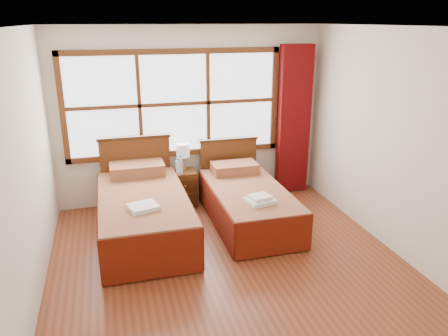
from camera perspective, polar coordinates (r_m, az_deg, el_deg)
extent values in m
plane|color=brown|center=(4.99, 1.20, -13.40)|extent=(4.50, 4.50, 0.00)
plane|color=white|center=(4.22, 1.46, 17.98)|extent=(4.50, 4.50, 0.00)
plane|color=silver|center=(6.55, -4.32, 6.79)|extent=(4.00, 0.00, 4.00)
plane|color=silver|center=(4.34, -24.90, -1.28)|extent=(0.00, 4.50, 4.50)
plane|color=silver|center=(5.34, 22.38, 2.61)|extent=(0.00, 4.50, 4.50)
cube|color=white|center=(6.44, -6.52, 8.33)|extent=(3.00, 0.02, 1.40)
cube|color=#592D13|center=(6.60, -6.25, 1.97)|extent=(3.16, 0.06, 0.08)
cube|color=#592D13|center=(6.33, -6.74, 14.89)|extent=(3.16, 0.06, 0.08)
cube|color=#592D13|center=(6.38, -20.38, 7.17)|extent=(0.08, 0.06, 1.56)
cube|color=#592D13|center=(6.83, 6.53, 8.92)|extent=(0.08, 0.06, 1.56)
cube|color=#592D13|center=(6.37, -10.98, 7.99)|extent=(0.05, 0.05, 1.40)
cube|color=#592D13|center=(6.52, -2.10, 8.56)|extent=(0.05, 0.05, 1.40)
cube|color=#592D13|center=(6.42, -6.49, 8.30)|extent=(3.00, 0.05, 0.05)
cube|color=#680A0B|center=(6.93, 9.11, 6.17)|extent=(0.50, 0.16, 2.30)
cube|color=#3C200C|center=(5.76, -10.36, -7.28)|extent=(0.96, 1.92, 0.31)
cube|color=maroon|center=(5.64, -10.53, -4.65)|extent=(1.08, 2.13, 0.26)
cube|color=maroon|center=(5.70, -15.86, -6.58)|extent=(0.03, 2.13, 0.53)
cube|color=maroon|center=(5.76, -5.09, -5.59)|extent=(0.03, 2.13, 0.53)
cube|color=maroon|center=(4.76, -9.22, -11.35)|extent=(1.08, 0.03, 0.53)
cube|color=maroon|center=(6.29, -11.30, -0.12)|extent=(0.75, 0.44, 0.17)
cube|color=#592D13|center=(6.55, -11.39, -0.60)|extent=(1.00, 0.06, 1.05)
cube|color=#3C200C|center=(6.40, -11.69, 3.91)|extent=(1.05, 0.08, 0.04)
cube|color=#3C200C|center=(6.02, 3.21, -5.98)|extent=(0.85, 1.69, 0.28)
cube|color=maroon|center=(5.92, 3.25, -3.76)|extent=(0.95, 1.88, 0.23)
cube|color=maroon|center=(5.85, -1.21, -5.47)|extent=(0.03, 1.88, 0.47)
cube|color=maroon|center=(6.13, 7.46, -4.46)|extent=(0.03, 1.88, 0.47)
cube|color=maroon|center=(5.18, 6.52, -8.97)|extent=(0.95, 0.03, 0.47)
cube|color=maroon|center=(6.46, 1.38, 0.02)|extent=(0.66, 0.39, 0.15)
cube|color=#592D13|center=(6.80, 0.58, -0.07)|extent=(0.88, 0.06, 0.92)
cube|color=#3C200C|center=(6.66, 0.60, 3.75)|extent=(0.92, 0.08, 0.04)
cube|color=#592D13|center=(6.58, -5.41, -2.61)|extent=(0.40, 0.35, 0.53)
cube|color=#3C200C|center=(6.45, -5.08, -4.08)|extent=(0.35, 0.02, 0.16)
cube|color=#3C200C|center=(6.37, -5.14, -2.32)|extent=(0.35, 0.02, 0.16)
sphere|color=#B1853C|center=(6.43, -5.05, -4.14)|extent=(0.03, 0.03, 0.03)
sphere|color=#B1853C|center=(6.35, -5.11, -2.38)|extent=(0.03, 0.03, 0.03)
cube|color=white|center=(5.17, -10.51, -5.02)|extent=(0.39, 0.36, 0.05)
cube|color=white|center=(5.44, 4.71, -4.29)|extent=(0.38, 0.35, 0.05)
cube|color=white|center=(5.42, 4.73, -3.82)|extent=(0.28, 0.26, 0.05)
cylinder|color=gold|center=(6.60, -5.32, 0.01)|extent=(0.12, 0.12, 0.02)
cylinder|color=gold|center=(6.57, -5.35, 0.79)|extent=(0.03, 0.03, 0.17)
cylinder|color=white|center=(6.52, -5.40, 2.32)|extent=(0.20, 0.20, 0.20)
cylinder|color=silver|center=(6.37, -5.74, 0.33)|extent=(0.07, 0.07, 0.24)
cylinder|color=blue|center=(6.33, -5.78, 1.52)|extent=(0.04, 0.04, 0.03)
cylinder|color=silver|center=(6.35, -6.03, 0.09)|extent=(0.06, 0.06, 0.21)
cylinder|color=blue|center=(6.31, -6.07, 1.10)|extent=(0.03, 0.03, 0.03)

